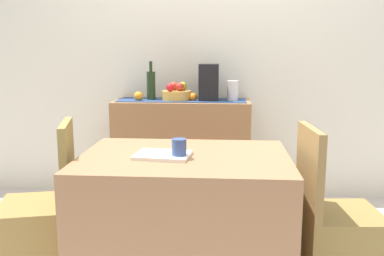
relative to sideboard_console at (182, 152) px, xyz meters
name	(u,v)px	position (x,y,z in m)	size (l,w,h in m)	color
ground_plane	(205,252)	(0.24, -0.92, -0.45)	(6.40, 6.40, 0.02)	beige
room_wall_rear	(212,42)	(0.24, 0.26, 0.91)	(6.40, 0.06, 2.70)	silver
sideboard_console	(182,152)	(0.00, 0.00, 0.00)	(1.12, 0.42, 0.87)	#946842
table_runner	(182,100)	(0.00, 0.00, 0.44)	(1.05, 0.32, 0.01)	navy
fruit_bowl	(176,95)	(-0.05, 0.00, 0.48)	(0.24, 0.24, 0.08)	gold
apple_front	(180,87)	(-0.01, -0.03, 0.55)	(0.07, 0.07, 0.07)	#B72D21
apple_center	(174,86)	(-0.07, 0.04, 0.55)	(0.07, 0.07, 0.07)	#B63A2C
apple_upper	(170,87)	(-0.09, -0.06, 0.55)	(0.06, 0.06, 0.06)	red
apple_right	(183,86)	(0.00, 0.05, 0.55)	(0.07, 0.07, 0.07)	#98A92C
wine_bottle	(151,85)	(-0.26, 0.00, 0.56)	(0.07, 0.07, 0.32)	#20341C
coffee_maker	(209,82)	(0.22, 0.00, 0.59)	(0.16, 0.18, 0.30)	black
ceramic_vase	(233,91)	(0.42, 0.00, 0.52)	(0.09, 0.09, 0.17)	silver
orange_loose_far	(193,97)	(0.10, -0.03, 0.47)	(0.07, 0.07, 0.07)	orange
orange_loose_mid	(138,96)	(-0.35, -0.05, 0.47)	(0.08, 0.08, 0.08)	orange
dining_table	(185,221)	(0.14, -1.32, -0.07)	(1.10, 0.81, 0.74)	#9C6F4B
open_book	(163,155)	(0.03, -1.37, 0.31)	(0.28, 0.21, 0.02)	white
coffee_cup	(179,149)	(0.12, -1.40, 0.35)	(0.08, 0.08, 0.10)	#354C8E
chair_near_window	(41,234)	(-0.67, -1.32, -0.17)	(0.49, 0.49, 0.90)	olive
chair_by_corner	(336,244)	(0.96, -1.32, -0.17)	(0.43, 0.43, 0.90)	olive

